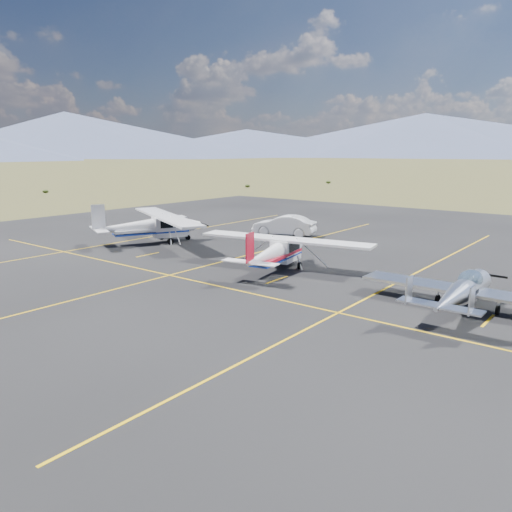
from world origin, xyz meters
TOP-DOWN VIEW (x-y plane):
  - ground at (0.00, 0.00)m, footprint 1600.00×1600.00m
  - apron at (0.00, 7.00)m, footprint 72.00×72.00m
  - aircraft_low_wing at (-2.47, -2.31)m, footprint 7.01×9.82m
  - aircraft_cessna at (-1.29, 8.76)m, footprint 6.82×11.05m
  - aircraft_plain at (0.06, 21.70)m, footprint 9.24×12.11m
  - sedan at (9.29, 15.62)m, footprint 3.22×5.52m

SIDE VIEW (x-z plane):
  - ground at x=0.00m, z-range 0.00..0.00m
  - apron at x=0.00m, z-range -0.01..0.01m
  - sedan at x=9.29m, z-range 0.01..1.73m
  - aircraft_low_wing at x=-2.47m, z-range -0.05..2.10m
  - aircraft_cessna at x=-1.29m, z-range -0.16..2.63m
  - aircraft_plain at x=0.06m, z-range -0.18..3.01m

